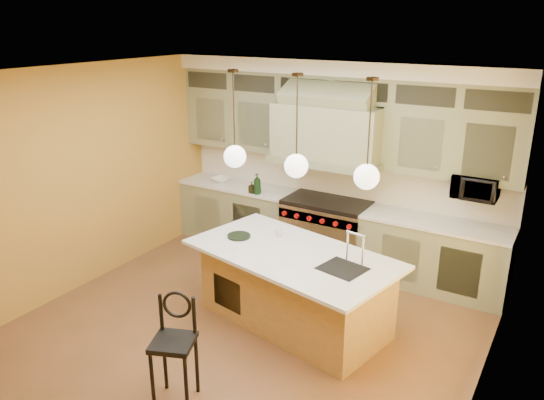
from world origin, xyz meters
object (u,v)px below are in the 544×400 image
Objects in this scene: kitchen_island at (295,287)px; microwave at (476,187)px; counter_stool at (174,344)px; range at (326,231)px.

microwave reaches higher than kitchen_island.
kitchen_island reaches higher than counter_stool.
kitchen_island is 2.57m from microwave.
microwave reaches higher than counter_stool.
counter_stool is 4.09m from microwave.
kitchen_island is 1.77m from counter_stool.
range is at bearing -176.88° from microwave.
microwave is at bearing 61.20° from kitchen_island.
kitchen_island is (0.40, -1.70, -0.01)m from range.
range is 2.18m from microwave.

